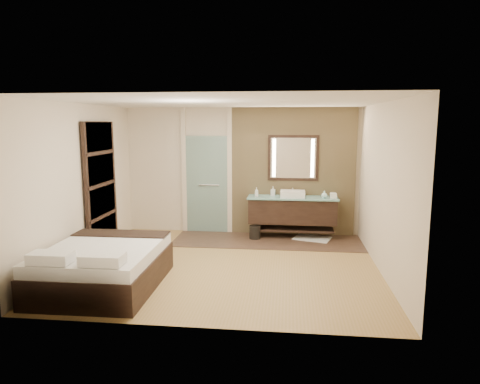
# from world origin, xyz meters

# --- Properties ---
(floor) EXTENTS (5.00, 5.00, 0.00)m
(floor) POSITION_xyz_m (0.00, 0.00, 0.00)
(floor) COLOR olive
(floor) RESTS_ON ground
(tile_strip) EXTENTS (3.80, 1.30, 0.01)m
(tile_strip) POSITION_xyz_m (0.60, 1.60, 0.01)
(tile_strip) COLOR #38251E
(tile_strip) RESTS_ON floor
(stone_wall) EXTENTS (2.60, 0.08, 2.70)m
(stone_wall) POSITION_xyz_m (1.10, 2.21, 1.35)
(stone_wall) COLOR tan
(stone_wall) RESTS_ON floor
(vanity) EXTENTS (1.85, 0.55, 0.88)m
(vanity) POSITION_xyz_m (1.10, 1.92, 0.58)
(vanity) COLOR black
(vanity) RESTS_ON stone_wall
(mirror_unit) EXTENTS (1.06, 0.04, 0.96)m
(mirror_unit) POSITION_xyz_m (1.10, 2.16, 1.65)
(mirror_unit) COLOR black
(mirror_unit) RESTS_ON stone_wall
(frosted_door) EXTENTS (1.10, 0.12, 2.70)m
(frosted_door) POSITION_xyz_m (-0.75, 2.20, 1.14)
(frosted_door) COLOR #AFDED3
(frosted_door) RESTS_ON floor
(shoji_partition) EXTENTS (0.06, 1.20, 2.40)m
(shoji_partition) POSITION_xyz_m (-2.43, 0.60, 1.21)
(shoji_partition) COLOR black
(shoji_partition) RESTS_ON floor
(bed) EXTENTS (1.58, 1.96, 0.75)m
(bed) POSITION_xyz_m (-1.65, -1.16, 0.31)
(bed) COLOR black
(bed) RESTS_ON floor
(bath_mat) EXTENTS (0.84, 0.70, 0.02)m
(bath_mat) POSITION_xyz_m (1.52, 1.83, 0.02)
(bath_mat) COLOR silver
(bath_mat) RESTS_ON floor
(waste_bin) EXTENTS (0.29, 0.29, 0.28)m
(waste_bin) POSITION_xyz_m (0.34, 1.69, 0.14)
(waste_bin) COLOR black
(waste_bin) RESTS_ON floor
(tissue_box) EXTENTS (0.13, 0.13, 0.10)m
(tissue_box) POSITION_xyz_m (1.92, 1.85, 0.92)
(tissue_box) COLOR white
(tissue_box) RESTS_ON vanity
(soap_bottle_a) EXTENTS (0.09, 0.09, 0.20)m
(soap_bottle_a) POSITION_xyz_m (0.36, 1.83, 0.96)
(soap_bottle_a) COLOR silver
(soap_bottle_a) RESTS_ON vanity
(soap_bottle_b) EXTENTS (0.10, 0.10, 0.19)m
(soap_bottle_b) POSITION_xyz_m (0.69, 2.04, 0.96)
(soap_bottle_b) COLOR #B2B2B2
(soap_bottle_b) RESTS_ON vanity
(soap_bottle_c) EXTENTS (0.15, 0.15, 0.15)m
(soap_bottle_c) POSITION_xyz_m (1.74, 1.86, 0.94)
(soap_bottle_c) COLOR #C3F6F4
(soap_bottle_c) RESTS_ON vanity
(cup) EXTENTS (0.16, 0.16, 0.11)m
(cup) POSITION_xyz_m (1.92, 1.90, 0.92)
(cup) COLOR silver
(cup) RESTS_ON vanity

